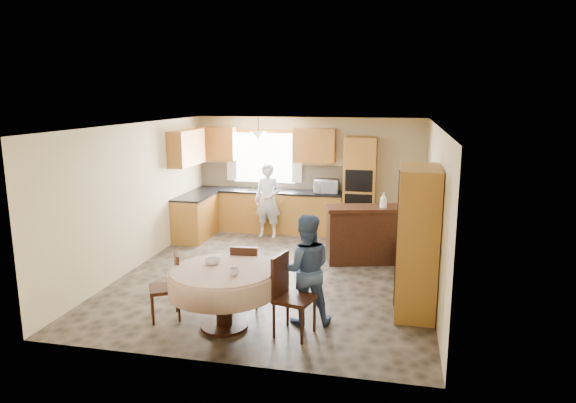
{
  "coord_description": "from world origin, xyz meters",
  "views": [
    {
      "loc": [
        1.93,
        -8.02,
        2.97
      ],
      "look_at": [
        0.12,
        0.3,
        1.2
      ],
      "focal_mm": 32.0,
      "sensor_mm": 36.0,
      "label": 1
    }
  ],
  "objects_px": {
    "person_sink": "(268,201)",
    "oven_tower": "(360,187)",
    "cupboard": "(417,241)",
    "sideboard": "(364,236)",
    "chair_right": "(288,291)",
    "person_dining": "(305,269)",
    "dining_table": "(223,282)",
    "chair_left": "(170,282)",
    "chair_back": "(245,273)"
  },
  "relations": [
    {
      "from": "person_sink",
      "to": "person_dining",
      "type": "bearing_deg",
      "value": -68.2
    },
    {
      "from": "oven_tower",
      "to": "person_dining",
      "type": "relative_size",
      "value": 1.44
    },
    {
      "from": "oven_tower",
      "to": "dining_table",
      "type": "xyz_separation_m",
      "value": [
        -1.35,
        -4.81,
        -0.44
      ]
    },
    {
      "from": "chair_right",
      "to": "person_sink",
      "type": "height_order",
      "value": "person_sink"
    },
    {
      "from": "dining_table",
      "to": "chair_left",
      "type": "xyz_separation_m",
      "value": [
        -0.81,
        0.13,
        -0.12
      ]
    },
    {
      "from": "chair_right",
      "to": "person_dining",
      "type": "distance_m",
      "value": 0.43
    },
    {
      "from": "chair_back",
      "to": "person_dining",
      "type": "bearing_deg",
      "value": 154.13
    },
    {
      "from": "sideboard",
      "to": "chair_back",
      "type": "bearing_deg",
      "value": -137.07
    },
    {
      "from": "oven_tower",
      "to": "chair_back",
      "type": "bearing_deg",
      "value": -107.18
    },
    {
      "from": "cupboard",
      "to": "chair_back",
      "type": "bearing_deg",
      "value": -170.84
    },
    {
      "from": "sideboard",
      "to": "dining_table",
      "type": "relative_size",
      "value": 0.97
    },
    {
      "from": "chair_left",
      "to": "chair_back",
      "type": "relative_size",
      "value": 0.99
    },
    {
      "from": "oven_tower",
      "to": "sideboard",
      "type": "bearing_deg",
      "value": -82.78
    },
    {
      "from": "sideboard",
      "to": "person_dining",
      "type": "relative_size",
      "value": 0.92
    },
    {
      "from": "cupboard",
      "to": "chair_left",
      "type": "relative_size",
      "value": 2.23
    },
    {
      "from": "person_dining",
      "to": "person_sink",
      "type": "bearing_deg",
      "value": -83.89
    },
    {
      "from": "chair_back",
      "to": "chair_right",
      "type": "relative_size",
      "value": 0.89
    },
    {
      "from": "sideboard",
      "to": "chair_right",
      "type": "bearing_deg",
      "value": -118.09
    },
    {
      "from": "chair_right",
      "to": "person_dining",
      "type": "bearing_deg",
      "value": -8.0
    },
    {
      "from": "chair_back",
      "to": "sideboard",
      "type": "bearing_deg",
      "value": -128.53
    },
    {
      "from": "dining_table",
      "to": "chair_back",
      "type": "xyz_separation_m",
      "value": [
        0.08,
        0.7,
        -0.12
      ]
    },
    {
      "from": "chair_left",
      "to": "chair_right",
      "type": "relative_size",
      "value": 0.88
    },
    {
      "from": "oven_tower",
      "to": "dining_table",
      "type": "bearing_deg",
      "value": -105.69
    },
    {
      "from": "dining_table",
      "to": "chair_left",
      "type": "distance_m",
      "value": 0.82
    },
    {
      "from": "dining_table",
      "to": "chair_right",
      "type": "xyz_separation_m",
      "value": [
        0.85,
        0.01,
        -0.05
      ]
    },
    {
      "from": "cupboard",
      "to": "chair_left",
      "type": "height_order",
      "value": "cupboard"
    },
    {
      "from": "sideboard",
      "to": "person_sink",
      "type": "height_order",
      "value": "person_sink"
    },
    {
      "from": "chair_left",
      "to": "person_sink",
      "type": "bearing_deg",
      "value": 146.64
    },
    {
      "from": "sideboard",
      "to": "chair_right",
      "type": "distance_m",
      "value": 3.14
    },
    {
      "from": "chair_right",
      "to": "person_sink",
      "type": "distance_m",
      "value": 4.57
    },
    {
      "from": "oven_tower",
      "to": "chair_back",
      "type": "relative_size",
      "value": 2.32
    },
    {
      "from": "person_dining",
      "to": "chair_left",
      "type": "bearing_deg",
      "value": -7.28
    },
    {
      "from": "chair_left",
      "to": "person_sink",
      "type": "height_order",
      "value": "person_sink"
    },
    {
      "from": "oven_tower",
      "to": "dining_table",
      "type": "distance_m",
      "value": 5.01
    },
    {
      "from": "person_sink",
      "to": "oven_tower",
      "type": "bearing_deg",
      "value": 14.33
    },
    {
      "from": "oven_tower",
      "to": "person_dining",
      "type": "height_order",
      "value": "oven_tower"
    },
    {
      "from": "person_dining",
      "to": "dining_table",
      "type": "bearing_deg",
      "value": 5.47
    },
    {
      "from": "person_dining",
      "to": "cupboard",
      "type": "bearing_deg",
      "value": -168.55
    },
    {
      "from": "oven_tower",
      "to": "chair_right",
      "type": "bearing_deg",
      "value": -95.92
    },
    {
      "from": "chair_left",
      "to": "person_sink",
      "type": "relative_size",
      "value": 0.58
    },
    {
      "from": "sideboard",
      "to": "cupboard",
      "type": "height_order",
      "value": "cupboard"
    },
    {
      "from": "oven_tower",
      "to": "chair_right",
      "type": "height_order",
      "value": "oven_tower"
    },
    {
      "from": "cupboard",
      "to": "person_sink",
      "type": "relative_size",
      "value": 1.29
    },
    {
      "from": "cupboard",
      "to": "person_dining",
      "type": "distance_m",
      "value": 1.61
    },
    {
      "from": "cupboard",
      "to": "person_sink",
      "type": "bearing_deg",
      "value": 132.0
    },
    {
      "from": "chair_back",
      "to": "chair_right",
      "type": "xyz_separation_m",
      "value": [
        0.77,
        -0.69,
        0.06
      ]
    },
    {
      "from": "cupboard",
      "to": "person_dining",
      "type": "bearing_deg",
      "value": -153.63
    },
    {
      "from": "sideboard",
      "to": "person_sink",
      "type": "relative_size",
      "value": 0.86
    },
    {
      "from": "chair_back",
      "to": "person_sink",
      "type": "distance_m",
      "value": 3.72
    },
    {
      "from": "person_sink",
      "to": "sideboard",
      "type": "bearing_deg",
      "value": -30.73
    }
  ]
}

